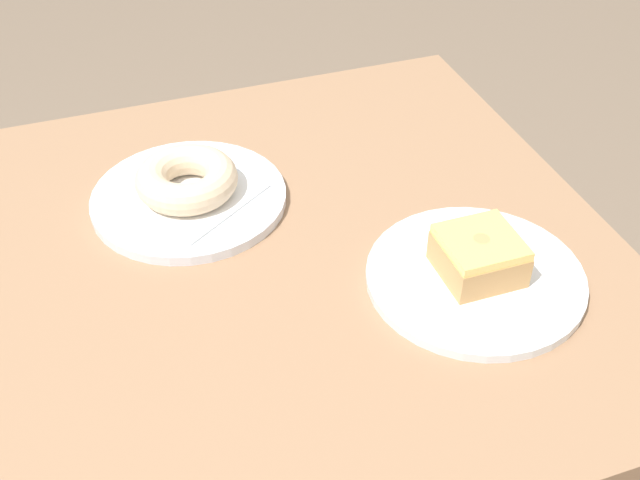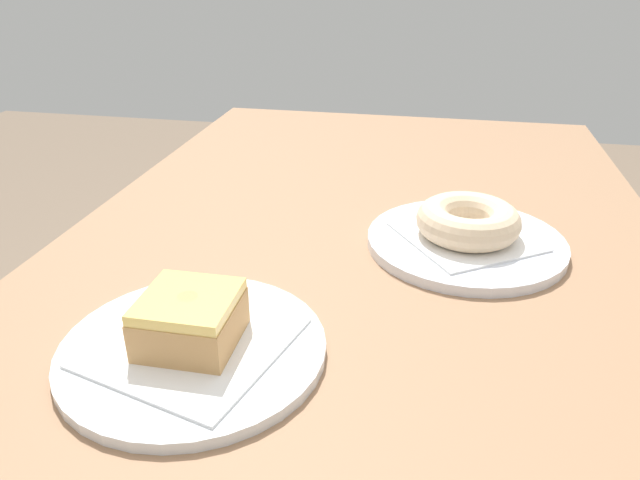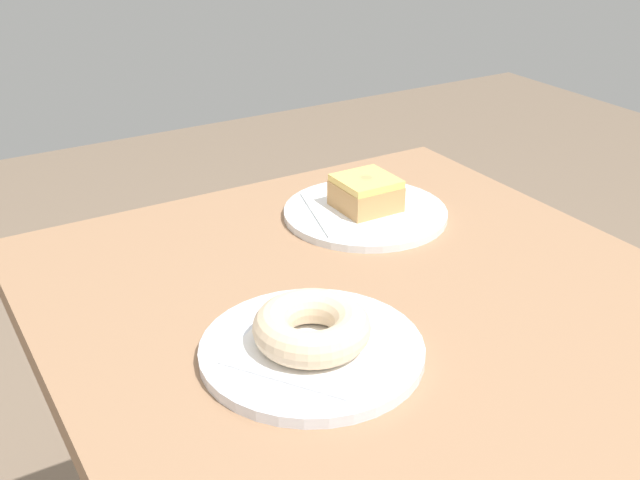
% 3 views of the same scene
% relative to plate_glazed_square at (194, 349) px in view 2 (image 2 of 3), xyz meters
% --- Properties ---
extents(table, '(1.05, 0.75, 0.75)m').
position_rel_plate_glazed_square_xyz_m(table, '(0.33, -0.12, -0.10)').
color(table, '#9A7151').
rests_on(table, ground_plane).
extents(plate_glazed_square, '(0.24, 0.24, 0.01)m').
position_rel_plate_glazed_square_xyz_m(plate_glazed_square, '(0.00, 0.00, 0.00)').
color(plate_glazed_square, white).
rests_on(plate_glazed_square, table).
extents(napkin_glazed_square, '(0.19, 0.19, 0.00)m').
position_rel_plate_glazed_square_xyz_m(napkin_glazed_square, '(0.00, 0.00, 0.01)').
color(napkin_glazed_square, white).
rests_on(napkin_glazed_square, plate_glazed_square).
extents(donut_glazed_square, '(0.08, 0.08, 0.05)m').
position_rel_plate_glazed_square_xyz_m(donut_glazed_square, '(0.00, 0.00, 0.03)').
color(donut_glazed_square, tan).
rests_on(donut_glazed_square, napkin_glazed_square).
extents(plate_sugar_ring, '(0.23, 0.23, 0.01)m').
position_rel_plate_glazed_square_xyz_m(plate_sugar_ring, '(0.26, -0.24, 0.00)').
color(plate_sugar_ring, white).
rests_on(plate_sugar_ring, table).
extents(napkin_sugar_ring, '(0.19, 0.19, 0.00)m').
position_rel_plate_glazed_square_xyz_m(napkin_sugar_ring, '(0.26, -0.24, 0.01)').
color(napkin_sugar_ring, white).
rests_on(napkin_sugar_ring, plate_sugar_ring).
extents(donut_sugar_ring, '(0.12, 0.12, 0.04)m').
position_rel_plate_glazed_square_xyz_m(donut_sugar_ring, '(0.26, -0.24, 0.03)').
color(donut_sugar_ring, beige).
rests_on(donut_sugar_ring, napkin_sugar_ring).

